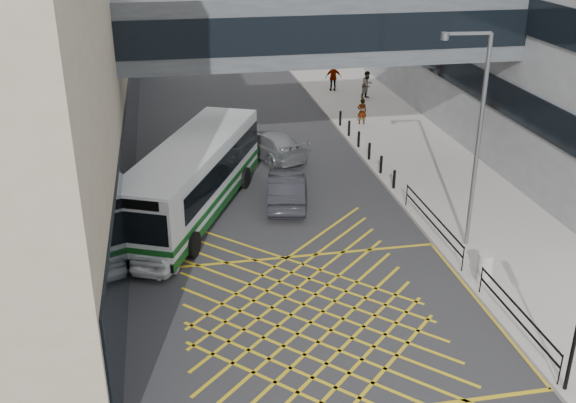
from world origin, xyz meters
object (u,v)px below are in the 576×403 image
pedestrian_a (362,112)px  pedestrian_c (333,77)px  car_silver (271,144)px  bus (194,176)px  litter_bin (485,266)px  pedestrian_b (367,85)px  car_white (166,241)px  street_lamp (475,130)px  car_dark (286,188)px

pedestrian_a → pedestrian_c: (0.25, 8.10, 0.18)m
car_silver → bus: bearing=32.1°
litter_bin → pedestrian_b: size_ratio=0.52×
car_white → street_lamp: size_ratio=0.54×
litter_bin → pedestrian_b: pedestrian_b is taller
street_lamp → pedestrian_a: street_lamp is taller
street_lamp → pedestrian_a: size_ratio=5.29×
car_silver → street_lamp: bearing=93.3°
car_silver → litter_bin: (5.46, -14.30, -0.11)m
bus → litter_bin: bearing=-15.1°
bus → pedestrian_c: bearing=83.3°
car_white → car_silver: 11.84m
bus → car_white: bearing=-85.1°
bus → pedestrian_b: bus is taller
car_white → car_silver: bearing=-97.9°
car_dark → pedestrian_a: 12.42m
car_white → pedestrian_c: pedestrian_c is taller
car_silver → pedestrian_a: pedestrian_a is taller
car_silver → pedestrian_b: 13.10m
car_dark → pedestrian_b: bearing=-108.2°
car_dark → pedestrian_c: pedestrian_c is taller
litter_bin → car_silver: bearing=110.9°
pedestrian_a → car_white: bearing=55.2°
car_dark → car_silver: (0.30, 6.12, -0.01)m
car_silver → car_white: bearing=37.7°
street_lamp → pedestrian_c: (0.81, 24.11, -3.78)m
pedestrian_a → pedestrian_c: bearing=-87.2°
street_lamp → litter_bin: size_ratio=8.62×
car_dark → street_lamp: size_ratio=0.59×
street_lamp → pedestrian_a: bearing=93.5°
pedestrian_b → car_white: bearing=-159.1°
car_white → pedestrian_c: (12.36, 22.81, 0.41)m
pedestrian_a → pedestrian_b: 6.06m
pedestrian_c → street_lamp: bearing=92.1°
car_silver → pedestrian_a: (6.34, 4.36, 0.20)m
car_dark → litter_bin: (5.77, -8.18, -0.12)m
bus → litter_bin: bus is taller
car_silver → pedestrian_b: size_ratio=2.58×
car_silver → pedestrian_b: (8.39, 10.06, 0.34)m
car_white → pedestrian_a: bearing=-108.2°
litter_bin → pedestrian_b: bearing=83.1°
pedestrian_c → car_white: bearing=65.6°
litter_bin → bus: bearing=141.2°
pedestrian_a → pedestrian_c: pedestrian_c is taller
car_silver → pedestrian_b: pedestrian_b is taller
pedestrian_a → bus: bearing=49.5°
pedestrian_a → pedestrian_c: size_ratio=0.81×
bus → pedestrian_a: bearing=68.6°
street_lamp → pedestrian_c: street_lamp is taller
pedestrian_b → pedestrian_c: (-1.80, 2.41, 0.03)m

